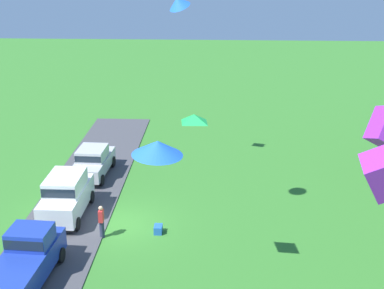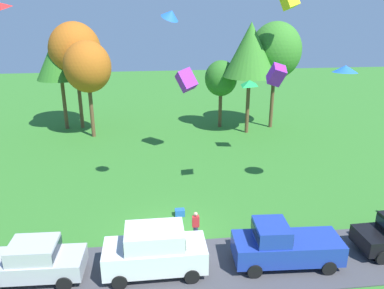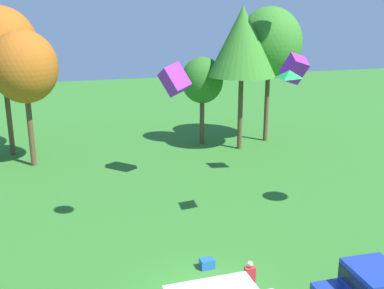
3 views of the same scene
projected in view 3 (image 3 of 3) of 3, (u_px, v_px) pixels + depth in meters
The scene contains 10 objects.
person_on_lawn at pixel (249, 283), 15.52m from camera, with size 0.36×0.24×1.71m.
tree_center_back at pixel (1, 47), 30.92m from camera, with size 4.99×4.99×10.53m.
tree_right_of_center at pixel (24, 67), 28.77m from camera, with size 4.26×4.26×9.00m.
tree_lone_near at pixel (202, 81), 34.55m from camera, with size 3.24×3.24×6.84m.
tree_far_left at pixel (242, 42), 32.30m from camera, with size 4.99×4.99×10.53m.
tree_far_right at pixel (269, 43), 34.61m from camera, with size 4.99×4.99×10.54m.
cooler_box at pixel (207, 263), 18.02m from camera, with size 0.56×0.40×0.40m, color blue.
kite_diamond_mid_center at pixel (289, 74), 19.14m from camera, with size 0.87×1.07×0.33m, color green.
kite_box_trailing_tail at pixel (294, 69), 25.90m from camera, with size 0.99×0.99×1.38m, color purple.
kite_box_high_left at pixel (174, 80), 26.04m from camera, with size 1.09×1.09×1.53m, color purple.
Camera 3 is at (-4.76, -13.12, 9.74)m, focal length 42.00 mm.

